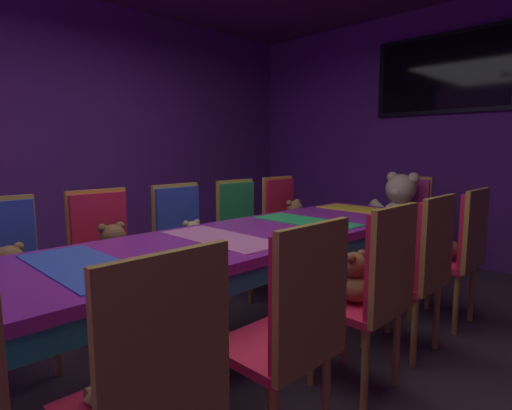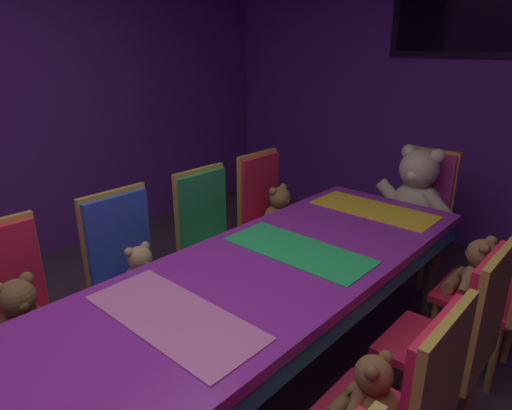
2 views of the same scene
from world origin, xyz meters
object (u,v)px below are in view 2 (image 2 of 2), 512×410
at_px(chair_left_2, 8,305).
at_px(teddy_left_5, 280,210).
at_px(chair_left_3, 126,260).
at_px(throne_chair, 423,200).
at_px(teddy_left_3, 141,272).
at_px(teddy_right_5, 478,270).
at_px(chair_right_3, 410,409).
at_px(chair_right_5, 508,279).
at_px(banquet_table, 175,335).
at_px(chair_left_4, 209,228).
at_px(wall_tv, 483,0).
at_px(teddy_left_2, 21,317).
at_px(chair_right_4, 465,331).
at_px(king_teddy_bear, 416,191).
at_px(teddy_right_3, 370,393).
at_px(chair_left_5, 265,205).

height_order(chair_left_2, teddy_left_5, chair_left_2).
xyz_separation_m(chair_left_3, throne_chair, (0.82, 2.11, 0.00)).
height_order(teddy_left_3, teddy_right_5, teddy_right_5).
distance_m(chair_right_3, chair_right_5, 1.17).
bearing_deg(banquet_table, chair_left_3, 159.77).
xyz_separation_m(chair_left_4, teddy_right_5, (1.50, 0.57, -0.00)).
distance_m(banquet_table, teddy_left_3, 0.74).
relative_size(chair_left_4, throne_chair, 1.00).
bearing_deg(wall_tv, chair_left_2, -103.56).
height_order(teddy_left_2, teddy_left_5, teddy_left_2).
bearing_deg(chair_left_4, chair_right_4, -1.24).
height_order(chair_left_2, chair_left_3, same).
bearing_deg(throne_chair, teddy_left_5, -36.90).
xyz_separation_m(chair_left_2, teddy_left_5, (0.14, 1.82, -0.00)).
bearing_deg(throne_chair, chair_left_4, -28.56).
distance_m(banquet_table, teddy_right_5, 1.64).
bearing_deg(teddy_left_5, king_teddy_bear, 47.51).
bearing_deg(chair_left_3, wall_tv, 73.75).
bearing_deg(teddy_right_3, teddy_left_3, 0.83).
xyz_separation_m(teddy_left_2, chair_right_3, (1.50, 0.64, -0.00)).
xyz_separation_m(teddy_left_2, teddy_left_3, (0.00, 0.62, -0.02)).
xyz_separation_m(chair_left_2, chair_right_3, (1.65, 0.64, 0.00)).
relative_size(teddy_left_5, chair_right_4, 0.34).
xyz_separation_m(teddy_right_3, chair_right_4, (0.13, 0.56, 0.02)).
xyz_separation_m(chair_left_3, teddy_right_5, (1.50, 1.19, -0.00)).
xyz_separation_m(chair_left_3, chair_right_4, (1.63, 0.58, 0.00)).
distance_m(chair_left_5, wall_tv, 2.32).
height_order(teddy_left_5, teddy_right_3, teddy_left_5).
distance_m(chair_left_4, chair_right_3, 1.74).
bearing_deg(throne_chair, chair_left_5, -42.33).
distance_m(chair_right_4, chair_right_5, 0.61).
relative_size(chair_left_4, chair_right_5, 1.00).
distance_m(chair_left_3, teddy_left_5, 1.21).
bearing_deg(teddy_left_3, chair_right_5, 38.44).
xyz_separation_m(banquet_table, wall_tv, (0.00, 3.11, 1.39)).
distance_m(chair_left_4, throne_chair, 1.70).
relative_size(chair_right_4, wall_tv, 0.68).
bearing_deg(chair_left_5, chair_left_2, -89.87).
height_order(chair_left_2, teddy_left_3, chair_left_2).
relative_size(banquet_table, chair_right_3, 3.80).
bearing_deg(chair_left_5, banquet_table, -61.08).
height_order(chair_left_4, teddy_right_3, chair_left_4).
xyz_separation_m(chair_left_5, throne_chair, (0.83, 0.91, 0.00)).
height_order(chair_right_4, chair_right_5, same).
relative_size(chair_left_2, chair_right_3, 1.00).
bearing_deg(wall_tv, chair_left_5, -117.37).
xyz_separation_m(banquet_table, chair_right_5, (0.83, 1.49, -0.06)).
distance_m(teddy_right_3, teddy_right_5, 1.17).
xyz_separation_m(chair_left_4, chair_right_4, (1.62, -0.04, 0.00)).
xyz_separation_m(chair_left_3, teddy_left_5, (0.13, 1.20, -0.00)).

